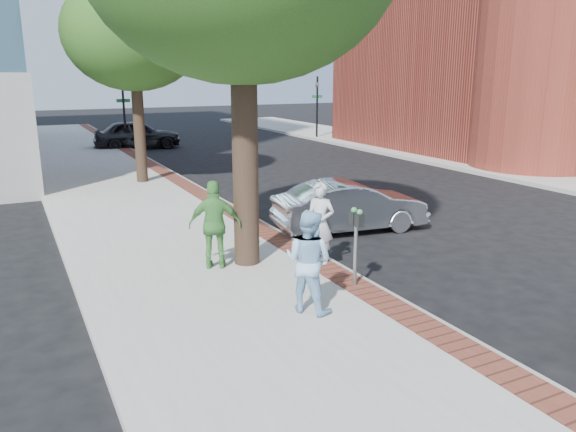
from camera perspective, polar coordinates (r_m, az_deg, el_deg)
ground at (r=10.48m, az=2.98°, el=-8.03°), size 120.00×120.00×0.00m
sidewalk at (r=17.18m, az=-14.86°, el=0.69°), size 5.00×60.00×0.15m
brick_strip at (r=17.72m, az=-7.92°, el=1.71°), size 0.60×60.00×0.01m
curb at (r=17.85m, az=-6.85°, el=1.57°), size 0.10×60.00×0.15m
sidewalk_far at (r=25.66m, az=22.72°, el=4.44°), size 5.00×60.00×0.15m
church at (r=33.78m, az=24.66°, el=18.64°), size 19.00×16.00×20.40m
signal_near at (r=30.98m, az=-16.34°, el=10.54°), size 0.70×0.15×3.80m
signal_far at (r=35.04m, az=2.98°, el=11.46°), size 0.70×0.15×3.80m
tree_far at (r=20.90m, az=-15.46°, el=17.43°), size 4.80×4.80×7.14m
parking_meter at (r=10.26m, az=6.94°, el=-1.48°), size 0.12×0.32×1.47m
person_gray at (r=11.51m, az=3.25°, el=-0.73°), size 0.70×0.74×1.70m
person_officer at (r=9.17m, az=2.09°, el=-4.59°), size 1.01×1.06×1.72m
person_green at (r=11.28m, az=-7.43°, el=-0.90°), size 1.14×0.80×1.79m
sedan_silver at (r=14.54m, az=6.33°, el=0.99°), size 4.11×1.89×1.31m
bg_car at (r=31.76m, az=-15.08°, el=8.03°), size 4.71×2.26×1.55m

